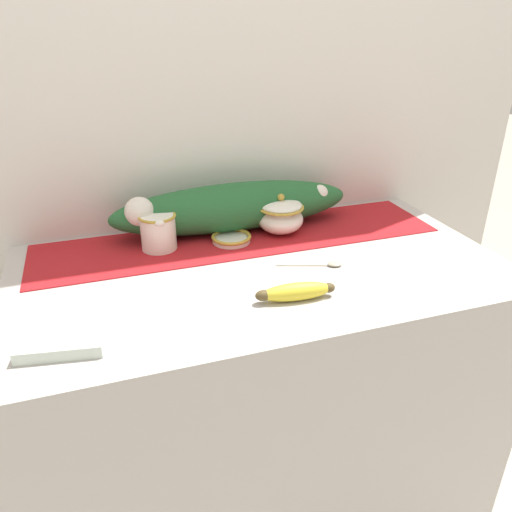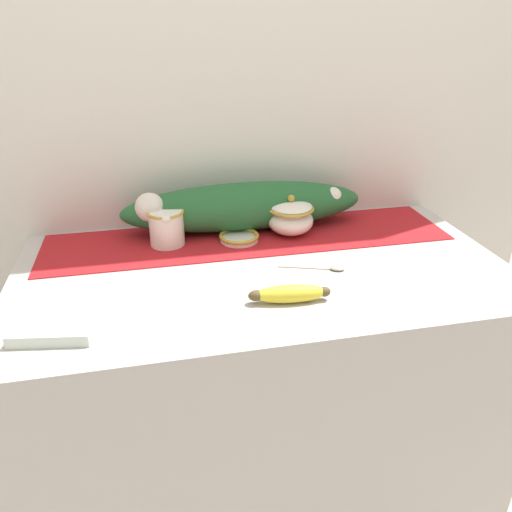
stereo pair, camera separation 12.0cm
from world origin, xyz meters
name	(u,v)px [view 2 (the right image)]	position (x,y,z in m)	size (l,w,h in m)	color
ground_plane	(262,501)	(0.00, 0.00, 0.00)	(12.00, 12.00, 0.00)	#B2A899
countertop	(262,400)	(0.00, 0.00, 0.43)	(1.23, 0.66, 0.86)	#B7B2AD
back_wall	(236,107)	(0.00, 0.35, 1.20)	(2.03, 0.04, 2.40)	silver
table_runner	(249,237)	(0.00, 0.19, 0.87)	(1.13, 0.27, 0.00)	#A8191E
cream_pitcher	(167,226)	(-0.23, 0.19, 0.92)	(0.10, 0.12, 0.10)	white
sugar_bowl	(291,217)	(0.12, 0.19, 0.92)	(0.13, 0.13, 0.12)	white
small_dish	(239,237)	(-0.03, 0.17, 0.88)	(0.11, 0.11, 0.02)	white
banana	(290,294)	(0.02, -0.17, 0.88)	(0.19, 0.06, 0.04)	yellow
spoon	(332,268)	(0.16, -0.05, 0.87)	(0.16, 0.07, 0.01)	#A89E89
napkin_stack	(59,320)	(-0.47, -0.16, 0.88)	(0.16, 0.16, 0.03)	silver
poinsettia_garland	(242,206)	(-0.01, 0.25, 0.94)	(0.70, 0.15, 0.14)	#235B2D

